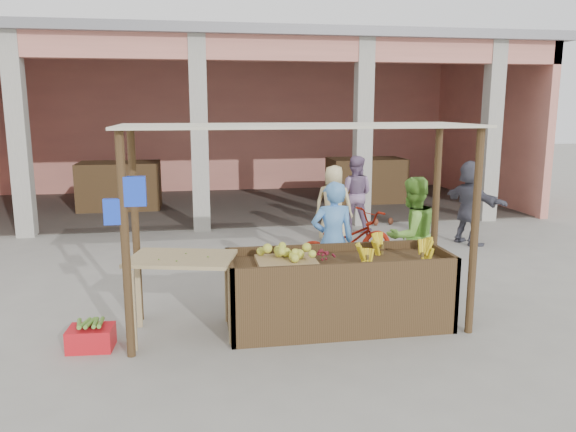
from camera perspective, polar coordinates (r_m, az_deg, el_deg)
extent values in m
plane|color=gray|center=(6.77, 0.88, -11.33)|extent=(60.00, 60.00, 0.00)
cube|color=tan|center=(17.60, -5.97, 9.11)|extent=(14.00, 0.20, 4.00)
cube|color=tan|center=(16.73, 19.34, 8.46)|extent=(0.20, 6.00, 4.00)
cube|color=tan|center=(11.92, -4.24, 16.66)|extent=(14.00, 0.30, 0.50)
cube|color=slate|center=(14.78, -5.36, 16.91)|extent=(14.40, 6.40, 0.20)
cube|color=#ACA99E|center=(12.29, -25.68, 7.28)|extent=(0.35, 0.35, 4.00)
cube|color=#ACA99E|center=(11.82, -9.00, 8.11)|extent=(0.35, 0.35, 4.00)
cube|color=#ACA99E|center=(12.37, 7.61, 8.28)|extent=(0.35, 0.35, 4.00)
cube|color=#ACA99E|center=(13.56, 19.93, 7.96)|extent=(0.35, 0.35, 4.00)
cube|color=#48321C|center=(14.91, -16.71, 2.96)|extent=(2.00, 1.20, 1.20)
cube|color=#48321C|center=(15.50, 7.91, 3.61)|extent=(2.00, 1.20, 1.20)
cube|color=#48321C|center=(6.74, 5.11, -7.86)|extent=(2.60, 0.95, 0.80)
cylinder|color=#48321C|center=(5.92, -16.18, -3.11)|extent=(0.09, 0.09, 2.35)
cylinder|color=#48321C|center=(6.64, 18.43, -1.72)|extent=(0.09, 0.09, 2.35)
cylinder|color=#48321C|center=(6.94, -15.24, -1.01)|extent=(0.09, 0.09, 2.35)
cylinder|color=#48321C|center=(7.56, 14.73, -0.01)|extent=(0.09, 0.09, 2.35)
cube|color=beige|center=(6.35, 1.25, 9.17)|extent=(4.00, 1.35, 0.03)
cube|color=blue|center=(5.80, -15.31, 2.44)|extent=(0.22, 0.08, 0.30)
cube|color=blue|center=(5.85, -17.35, 0.43)|extent=(0.18, 0.07, 0.26)
cube|color=#9B7C50|center=(6.44, -0.16, -4.70)|extent=(0.68, 0.59, 0.06)
ellipsoid|color=yellow|center=(6.42, -0.16, -3.90)|extent=(0.58, 0.51, 0.13)
ellipsoid|color=maroon|center=(6.61, 3.46, -3.97)|extent=(0.42, 0.35, 0.14)
cube|color=tan|center=(6.41, -10.76, -4.26)|extent=(1.29, 1.01, 0.04)
cube|color=tan|center=(6.27, -15.50, -9.27)|extent=(0.06, 0.06, 0.89)
cube|color=tan|center=(6.25, -5.81, -8.99)|extent=(0.06, 0.06, 0.89)
cube|color=tan|center=(6.90, -14.96, -7.37)|extent=(0.06, 0.06, 0.89)
cube|color=tan|center=(6.87, -6.19, -7.12)|extent=(0.06, 0.06, 0.89)
cube|color=red|center=(6.55, -19.37, -11.62)|extent=(0.49, 0.37, 0.25)
ellipsoid|color=maroon|center=(12.45, 8.93, 0.42)|extent=(0.46, 0.46, 0.62)
ellipsoid|color=maroon|center=(12.62, 10.42, 0.52)|extent=(0.46, 0.46, 0.62)
imported|color=#599AE6|center=(7.55, 4.56, -2.13)|extent=(0.66, 0.49, 1.72)
imported|color=#75BC3F|center=(7.94, 12.45, -1.67)|extent=(0.94, 0.71, 1.73)
imported|color=#9F1C0C|center=(8.63, 5.72, -2.78)|extent=(1.45, 2.11, 1.05)
imported|color=tan|center=(10.80, 4.66, 1.67)|extent=(0.94, 0.80, 1.65)
imported|color=#4C4C5A|center=(11.13, 18.03, 1.52)|extent=(1.05, 1.67, 1.68)
imported|color=gray|center=(11.71, 6.78, 2.58)|extent=(0.97, 0.79, 1.74)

